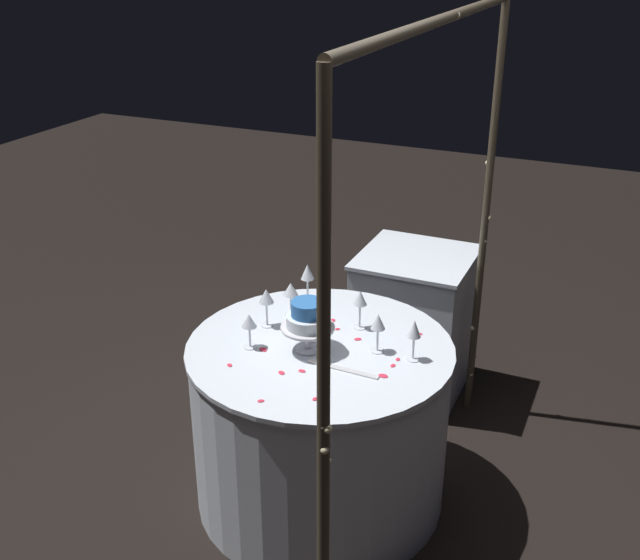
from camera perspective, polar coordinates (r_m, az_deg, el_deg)
ground_plane at (r=3.60m, az=0.00°, el=-15.59°), size 12.00×12.00×0.00m
decorative_arch at (r=2.78m, az=8.32°, el=3.97°), size 1.98×0.06×2.09m
main_table at (r=3.37m, az=0.00°, el=-10.60°), size 1.11×1.11×0.77m
side_table at (r=4.15m, az=6.94°, el=-3.23°), size 0.57×0.57×0.80m
tiered_cake at (r=3.07m, az=-0.92°, el=-2.91°), size 0.22×0.22×0.22m
wine_glass_0 at (r=3.25m, az=3.01°, el=-1.51°), size 0.06×0.06×0.17m
wine_glass_1 at (r=3.03m, az=7.03°, el=-3.80°), size 0.06×0.06×0.17m
wine_glass_2 at (r=3.27m, az=-4.02°, el=-1.33°), size 0.07×0.07×0.17m
wine_glass_3 at (r=3.48m, az=-0.94°, el=0.48°), size 0.06×0.06×0.18m
wine_glass_4 at (r=3.11m, az=-5.29°, el=-3.18°), size 0.06×0.06×0.15m
wine_glass_5 at (r=3.36m, az=-2.20°, el=-0.80°), size 0.07×0.07×0.16m
wine_glass_6 at (r=3.07m, az=4.34°, el=-3.26°), size 0.06×0.06×0.17m
cake_knife at (r=3.00m, az=1.40°, el=-6.56°), size 0.03×0.30×0.01m
rose_petal_0 at (r=3.04m, az=5.45°, el=-6.36°), size 0.03×0.02×0.00m
rose_petal_1 at (r=2.82m, az=-0.37°, el=-8.84°), size 0.03×0.02×0.00m
rose_petal_2 at (r=2.98m, az=-2.89°, el=-6.90°), size 0.04×0.04×0.00m
rose_petal_3 at (r=2.97m, az=4.72°, el=-7.12°), size 0.03×0.04×0.00m
rose_petal_4 at (r=2.98m, az=2.78°, el=-6.92°), size 0.04×0.03×0.00m
rose_petal_5 at (r=3.27m, az=7.42°, el=-4.01°), size 0.03×0.03×0.00m
rose_petal_6 at (r=2.82m, az=-4.42°, el=-8.96°), size 0.03×0.03×0.00m
rose_petal_7 at (r=3.24m, az=-0.06°, el=-4.10°), size 0.03×0.04×0.00m
rose_petal_8 at (r=3.14m, az=-4.25°, el=-5.18°), size 0.04×0.05×0.00m
rose_petal_9 at (r=3.38m, az=0.01°, el=-2.79°), size 0.03×0.03×0.00m
rose_petal_10 at (r=3.21m, az=2.84°, el=-4.42°), size 0.04×0.04×0.00m
rose_petal_11 at (r=3.08m, az=5.81°, el=-5.89°), size 0.03×0.02×0.00m
rose_petal_12 at (r=3.36m, az=0.93°, el=-3.03°), size 0.04×0.03×0.00m
rose_petal_13 at (r=3.05m, az=-6.75°, el=-6.31°), size 0.03×0.03×0.00m
rose_petal_14 at (r=3.29m, az=1.31°, el=-3.67°), size 0.03×0.03×0.00m
rose_petal_15 at (r=2.99m, az=-1.35°, el=-6.78°), size 0.02×0.03×0.00m
rose_petal_16 at (r=3.31m, az=-0.36°, el=-3.46°), size 0.04×0.03×0.00m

